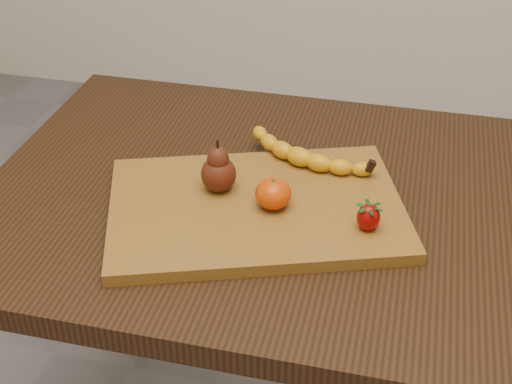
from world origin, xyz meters
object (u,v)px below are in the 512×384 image
(table, at_px, (288,242))
(cutting_board, at_px, (256,208))
(pear, at_px, (218,166))
(mandarin, at_px, (273,194))

(table, xyz_separation_m, cutting_board, (-0.04, -0.06, 0.11))
(cutting_board, xyz_separation_m, pear, (-0.07, 0.02, 0.05))
(pear, height_order, mandarin, pear)
(mandarin, bearing_deg, cutting_board, 172.79)
(mandarin, bearing_deg, table, 78.54)
(cutting_board, bearing_deg, table, 37.24)
(cutting_board, bearing_deg, mandarin, -26.67)
(table, height_order, pear, pear)
(table, distance_m, mandarin, 0.16)
(pear, relative_size, mandarin, 1.56)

